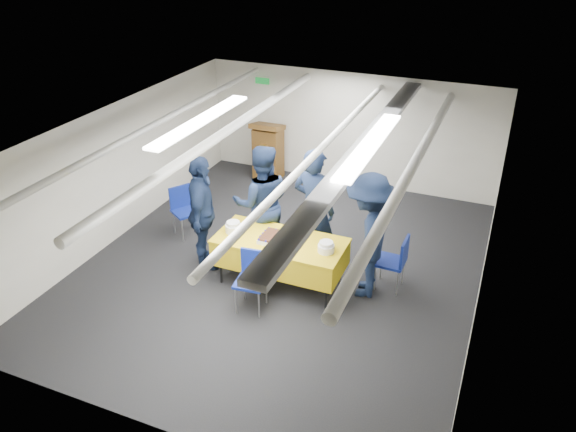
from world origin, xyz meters
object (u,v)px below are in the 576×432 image
object	(u,v)px
sailor_a	(314,208)
chair_near	(253,274)
serving_table	(280,252)
sheet_cake	(278,239)
sailor_d	(368,236)
chair_right	(396,258)
sailor_c	(202,213)
podium	(268,151)
sailor_b	(262,203)
chair_left	(184,206)

from	to	relation	value
sailor_a	chair_near	bearing A→B (deg)	87.16
serving_table	sheet_cake	distance (m)	0.26
chair_near	sailor_d	world-z (taller)	sailor_d
chair_right	sailor_d	world-z (taller)	sailor_d
sheet_cake	sailor_d	bearing A→B (deg)	14.99
sailor_c	sheet_cake	bearing A→B (deg)	-115.82
podium	sailor_d	bearing A→B (deg)	-46.81
podium	chair_right	world-z (taller)	podium
serving_table	sailor_a	size ratio (longest dim) A/B	0.98
chair_right	sailor_d	bearing A→B (deg)	-148.15
sailor_b	sailor_d	world-z (taller)	sailor_b
chair_right	sailor_c	distance (m)	3.01
serving_table	sailor_b	xyz separation A→B (m)	(-0.58, 0.63, 0.41)
sailor_b	chair_left	bearing A→B (deg)	-33.60
serving_table	chair_right	world-z (taller)	chair_right
chair_left	sailor_a	world-z (taller)	sailor_a
podium	chair_right	xyz separation A→B (m)	(3.40, -2.96, -0.08)
chair_left	chair_near	bearing A→B (deg)	-35.35
sheet_cake	sailor_d	world-z (taller)	sailor_d
sheet_cake	chair_right	distance (m)	1.77
sheet_cake	sailor_b	xyz separation A→B (m)	(-0.57, 0.67, 0.15)
sheet_cake	sailor_c	bearing A→B (deg)	177.14
sailor_c	sailor_d	distance (m)	2.56
sheet_cake	podium	xyz separation A→B (m)	(-1.75, 3.54, -0.20)
podium	chair_left	size ratio (longest dim) A/B	1.44
sailor_d	serving_table	bearing A→B (deg)	-79.39
sheet_cake	sailor_c	world-z (taller)	sailor_c
chair_right	sailor_b	xyz separation A→B (m)	(-2.21, 0.09, 0.43)
chair_right	chair_left	distance (m)	3.80
sailor_d	sailor_c	bearing A→B (deg)	-86.49
chair_near	sailor_c	world-z (taller)	sailor_c
chair_near	chair_right	size ratio (longest dim) A/B	1.00
chair_left	sailor_c	world-z (taller)	sailor_c
chair_near	chair_left	distance (m)	2.47
chair_right	sailor_d	size ratio (longest dim) A/B	0.46
sailor_a	sailor_c	size ratio (longest dim) A/B	1.06
podium	sailor_c	bearing A→B (deg)	-82.48
chair_left	sailor_b	size ratio (longest dim) A/B	0.45
serving_table	chair_near	world-z (taller)	chair_near
sailor_c	chair_left	bearing A→B (deg)	25.07
sailor_c	sailor_d	xyz separation A→B (m)	(2.55, 0.27, 0.02)
chair_near	chair_right	xyz separation A→B (m)	(1.78, 1.18, 0.00)
chair_near	sailor_c	xyz separation A→B (m)	(-1.16, 0.66, 0.40)
chair_right	chair_left	size ratio (longest dim) A/B	1.00
sheet_cake	sailor_d	size ratio (longest dim) A/B	0.27
sheet_cake	chair_left	xyz separation A→B (m)	(-2.15, 0.83, -0.28)
chair_left	sailor_b	xyz separation A→B (m)	(1.58, -0.16, 0.43)
sailor_a	sailor_c	xyz separation A→B (m)	(-1.56, -0.72, -0.05)
chair_right	sailor_b	world-z (taller)	sailor_b
sailor_c	chair_right	bearing A→B (deg)	-103.02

